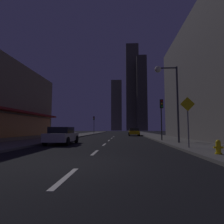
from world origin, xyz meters
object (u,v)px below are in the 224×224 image
Objects in this scene: fire_hydrant_yellow_near at (218,147)px; traffic_light_far_left at (94,121)px; fire_hydrant_far_left at (65,135)px; traffic_light_near_right at (161,110)px; street_lamp_right at (167,85)px; car_parked_near at (62,135)px; pedestrian_crossing_sign at (188,117)px; car_parked_far at (134,132)px.

traffic_light_far_left reaches higher than fire_hydrant_yellow_near.
fire_hydrant_yellow_near is 18.98m from fire_hydrant_far_left.
traffic_light_near_right is 0.64× the size of street_lamp_right.
street_lamp_right is (8.98, 0.39, 4.33)m from car_parked_near.
car_parked_near is 1.34× the size of pedestrian_crossing_sign.
car_parked_near is at bearing 158.15° from pedestrian_crossing_sign.
car_parked_near is 6.48× the size of fire_hydrant_far_left.
fire_hydrant_far_left is at bearing -130.53° from car_parked_far.
car_parked_near is 1.01× the size of traffic_light_near_right.
car_parked_near is 9.97m from street_lamp_right.
pedestrian_crossing_sign is at bearing -86.91° from street_lamp_right.
car_parked_far is at bearing 69.59° from car_parked_near.
traffic_light_far_left is at bearing 108.49° from pedestrian_crossing_sign.
fire_hydrant_far_left is at bearing 105.61° from car_parked_near.
traffic_light_far_left reaches higher than car_parked_far.
car_parked_near is 0.64× the size of street_lamp_right.
street_lamp_right reaches higher than traffic_light_far_left.
fire_hydrant_yellow_near is (2.30, -25.98, -0.29)m from car_parked_far.
car_parked_far is 6.48× the size of fire_hydrant_yellow_near.
street_lamp_right reaches higher than pedestrian_crossing_sign.
street_lamp_right is (10.88, -29.11, 1.87)m from traffic_light_far_left.
car_parked_far is 1.01× the size of traffic_light_far_left.
pedestrian_crossing_sign is (11.50, -11.92, 1.56)m from fire_hydrant_far_left.
fire_hydrant_yellow_near is at bearing -72.49° from traffic_light_far_left.
fire_hydrant_far_left is at bearing 158.12° from traffic_light_near_right.
street_lamp_right is at bearing -92.11° from traffic_light_near_right.
car_parked_near is at bearing -86.31° from traffic_light_far_left.
car_parked_near is 8.55m from fire_hydrant_far_left.
fire_hydrant_yellow_near is 0.16× the size of traffic_light_near_right.
pedestrian_crossing_sign is at bearing -85.04° from car_parked_far.
traffic_light_near_right reaches higher than car_parked_far.
traffic_light_near_right is at bearing -66.94° from traffic_light_far_left.
car_parked_far is at bearing -48.13° from traffic_light_far_left.
car_parked_far is at bearing 96.90° from traffic_light_near_right.
traffic_light_far_left reaches higher than car_parked_near.
traffic_light_near_right is at bearing -83.10° from car_parked_far.
pedestrian_crossing_sign reaches higher than car_parked_far.
traffic_light_far_left is 0.64× the size of street_lamp_right.
car_parked_near and car_parked_far have the same top height.
fire_hydrant_yellow_near is 10.65m from traffic_light_near_right.
car_parked_far is 15.99m from traffic_light_near_right.
street_lamp_right is 2.09× the size of pedestrian_crossing_sign.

